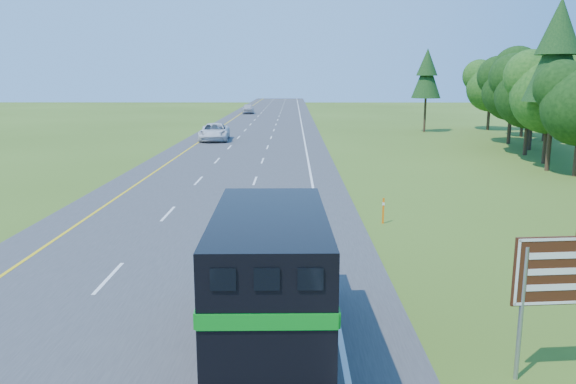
% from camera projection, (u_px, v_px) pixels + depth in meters
% --- Properties ---
extents(road, '(15.00, 260.00, 0.04)m').
position_uv_depth(road, '(251.00, 144.00, 56.83)').
color(road, '#38383A').
rests_on(road, ground).
extents(lane_markings, '(11.15, 260.00, 0.01)m').
position_uv_depth(lane_markings, '(251.00, 144.00, 56.82)').
color(lane_markings, yellow).
rests_on(lane_markings, road).
extents(horse_truck, '(2.72, 8.12, 3.57)m').
position_uv_depth(horse_truck, '(271.00, 275.00, 13.37)').
color(horse_truck, black).
rests_on(horse_truck, road).
extents(white_suv, '(3.40, 6.65, 1.80)m').
position_uv_depth(white_suv, '(214.00, 132.00, 59.62)').
color(white_suv, silver).
rests_on(white_suv, road).
extents(far_car, '(2.49, 5.39, 1.79)m').
position_uv_depth(far_car, '(248.00, 109.00, 105.18)').
color(far_car, '#ADAEB4').
rests_on(far_car, road).
extents(exit_sign, '(2.14, 0.27, 3.63)m').
position_uv_depth(exit_sign, '(562.00, 277.00, 12.04)').
color(exit_sign, gray).
rests_on(exit_sign, ground).
extents(delineator, '(0.10, 0.05, 1.19)m').
position_uv_depth(delineator, '(383.00, 210.00, 25.63)').
color(delineator, orange).
rests_on(delineator, ground).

